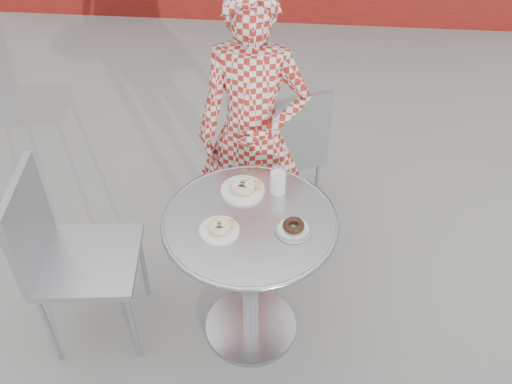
# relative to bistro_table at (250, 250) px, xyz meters

# --- Properties ---
(ground) EXTENTS (60.00, 60.00, 0.00)m
(ground) POSITION_rel_bistro_table_xyz_m (0.01, 0.05, -0.58)
(ground) COLOR gray
(ground) RESTS_ON ground
(bistro_table) EXTENTS (0.76, 0.76, 0.77)m
(bistro_table) POSITION_rel_bistro_table_xyz_m (0.00, 0.00, 0.00)
(bistro_table) COLOR #BABABF
(bistro_table) RESTS_ON ground
(chair_far) EXTENTS (0.59, 0.59, 0.93)m
(chair_far) POSITION_rel_bistro_table_xyz_m (0.07, 0.90, -0.30)
(chair_far) COLOR #A2A4AA
(chair_far) RESTS_ON ground
(chair_left) EXTENTS (0.51, 0.51, 0.96)m
(chair_left) POSITION_rel_bistro_table_xyz_m (-0.76, -0.05, -0.29)
(chair_left) COLOR #A2A4AA
(chair_left) RESTS_ON ground
(seated_person) EXTENTS (0.59, 0.41, 1.55)m
(seated_person) POSITION_rel_bistro_table_xyz_m (-0.05, 0.62, 0.19)
(seated_person) COLOR #A72319
(seated_person) RESTS_ON ground
(plate_far) EXTENTS (0.20, 0.20, 0.05)m
(plate_far) POSITION_rel_bistro_table_xyz_m (-0.05, 0.18, 0.21)
(plate_far) COLOR white
(plate_far) RESTS_ON bistro_table
(plate_near) EXTENTS (0.17, 0.17, 0.04)m
(plate_near) POSITION_rel_bistro_table_xyz_m (-0.12, -0.08, 0.21)
(plate_near) COLOR white
(plate_near) RESTS_ON bistro_table
(plate_checker) EXTENTS (0.16, 0.16, 0.04)m
(plate_checker) POSITION_rel_bistro_table_xyz_m (0.19, -0.04, 0.20)
(plate_checker) COLOR white
(plate_checker) RESTS_ON bistro_table
(milk_cup) EXTENTS (0.08, 0.08, 0.12)m
(milk_cup) POSITION_rel_bistro_table_xyz_m (0.11, 0.20, 0.24)
(milk_cup) COLOR white
(milk_cup) RESTS_ON bistro_table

